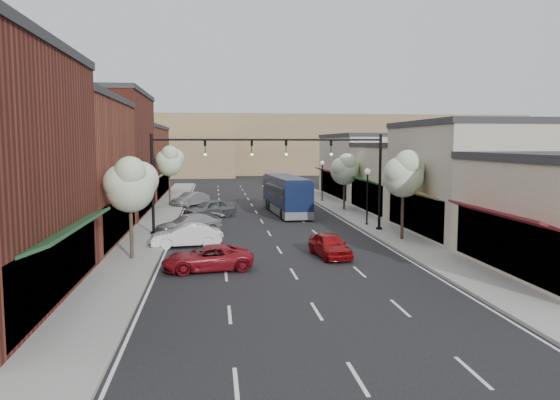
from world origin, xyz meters
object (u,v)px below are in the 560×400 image
object	(u,v)px
lamp_post_near	(367,187)
tree_right_far	(345,169)
signal_mast_right	(348,168)
tree_right_near	(404,173)
parked_car_c	(188,224)
parked_car_e	(191,199)
signal_mast_left	(188,169)
parked_car_b	(186,236)
tree_left_near	(131,184)
parked_car_d	(209,209)
coach_bus	(286,194)
lamp_post_far	(322,174)
parked_car_a	(207,258)
tree_left_far	(170,161)
red_hatchback	(330,245)

from	to	relation	value
lamp_post_near	tree_right_far	bearing A→B (deg)	86.69
signal_mast_right	lamp_post_near	distance (m)	3.69
tree_right_near	parked_car_c	size ratio (longest dim) A/B	1.23
parked_car_e	signal_mast_right	bearing A→B (deg)	-16.80
signal_mast_left	parked_car_b	size ratio (longest dim) A/B	1.93
tree_left_near	tree_right_far	bearing A→B (deg)	50.31
parked_car_d	parked_car_c	bearing A→B (deg)	-42.10
parked_car_c	parked_car_e	bearing A→B (deg)	157.36
tree_left_near	parked_car_e	bearing A→B (deg)	85.43
tree_right_near	coach_bus	size ratio (longest dim) A/B	0.53
parked_car_e	parked_car_d	bearing A→B (deg)	-38.44
tree_left_near	parked_car_b	bearing A→B (deg)	54.75
lamp_post_far	parked_car_e	world-z (taller)	lamp_post_far
tree_right_near	parked_car_a	bearing A→B (deg)	-151.90
signal_mast_left	tree_right_far	size ratio (longest dim) A/B	1.51
tree_right_near	parked_car_c	world-z (taller)	tree_right_near
tree_left_near	parked_car_e	size ratio (longest dim) A/B	1.33
signal_mast_right	tree_left_far	world-z (taller)	signal_mast_right
parked_car_a	parked_car_e	bearing A→B (deg)	175.94
tree_left_near	lamp_post_far	size ratio (longest dim) A/B	1.28
tree_left_near	parked_car_e	distance (m)	26.03
lamp_post_far	parked_car_d	world-z (taller)	lamp_post_far
signal_mast_right	signal_mast_left	distance (m)	11.24
signal_mast_left	lamp_post_near	world-z (taller)	signal_mast_left
tree_right_near	tree_right_far	size ratio (longest dim) A/B	1.10
tree_right_far	parked_car_c	size ratio (longest dim) A/B	1.12
tree_left_far	lamp_post_near	xyz separation A→B (m)	(16.05, -15.44, -1.60)
tree_left_far	red_hatchback	distance (m)	28.69
tree_right_near	lamp_post_near	xyz separation A→B (m)	(-0.55, 6.56, -1.45)
lamp_post_near	parked_car_d	xyz separation A→B (m)	(-12.05, 6.10, -2.22)
lamp_post_near	coach_bus	distance (m)	9.66
parked_car_c	parked_car_d	xyz separation A→B (m)	(1.40, 8.29, 0.08)
coach_bus	lamp_post_near	bearing A→B (deg)	-61.12
tree_left_far	lamp_post_near	distance (m)	22.33
tree_right_far	tree_left_far	bearing A→B (deg)	160.13
signal_mast_left	tree_right_near	bearing A→B (deg)	-16.19
lamp_post_near	coach_bus	world-z (taller)	lamp_post_near
parked_car_d	tree_right_far	bearing A→B (deg)	72.32
tree_right_far	red_hatchback	world-z (taller)	tree_right_far
lamp_post_far	parked_car_b	world-z (taller)	lamp_post_far
tree_right_far	lamp_post_near	bearing A→B (deg)	-93.31
lamp_post_far	parked_car_d	bearing A→B (deg)	-136.58
parked_car_a	lamp_post_near	bearing A→B (deg)	129.76
tree_left_far	parked_car_a	size ratio (longest dim) A/B	1.35
tree_right_far	lamp_post_far	size ratio (longest dim) A/B	1.22
tree_left_near	parked_car_c	size ratio (longest dim) A/B	1.17
parked_car_a	parked_car_b	world-z (taller)	parked_car_b
signal_mast_left	red_hatchback	world-z (taller)	signal_mast_left
lamp_post_far	parked_car_e	bearing A→B (deg)	-170.47
lamp_post_near	parked_car_b	bearing A→B (deg)	-153.11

